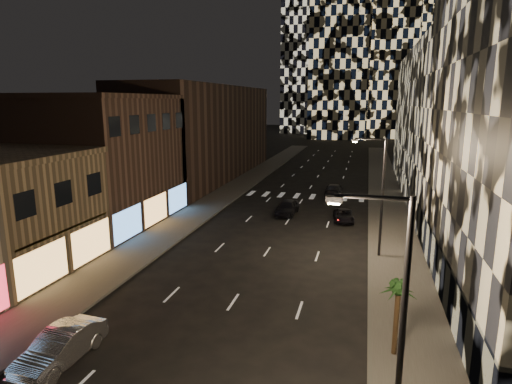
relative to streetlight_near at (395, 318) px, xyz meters
The scene contains 16 objects.
sidewalk_left 44.33m from the streetlight_near, 114.65° to the left, with size 4.00×120.00×0.15m, color #47443F.
sidewalk_right 40.38m from the streetlight_near, 87.64° to the left, with size 4.00×120.00×0.15m, color #47443F.
curb_left 43.50m from the streetlight_near, 112.12° to the left, with size 0.20×120.00×0.15m, color #4C4C47.
curb_right 40.35m from the streetlight_near, 90.65° to the left, with size 0.20×120.00×0.15m, color #4C4C47.
retail_tan 27.67m from the streetlight_near, 156.55° to the left, with size 10.00×10.00×8.00m, color #826C4E.
retail_brown 34.58m from the streetlight_near, 137.17° to the left, with size 10.00×15.00×12.00m, color #4C352B.
retail_filler_left 56.09m from the streetlight_near, 116.89° to the left, with size 10.00×40.00×14.00m, color #4C352B.
midrise_base 15.51m from the streetlight_near, 74.78° to the left, with size 0.60×25.00×3.00m, color #383838.
midrise_filler_right 48.56m from the streetlight_near, 76.08° to the left, with size 16.00×40.00×18.00m, color #232326.
streetlight_near is the anchor object (origin of this frame).
streetlight_far 20.00m from the streetlight_near, 90.00° to the left, with size 2.55×0.25×9.00m.
car_silver_parked 15.04m from the streetlight_near, behind, with size 1.67×4.80×1.58m, color gray.
car_dark_midlane 32.17m from the streetlight_near, 106.14° to the left, with size 1.87×4.64×1.58m, color black.
car_dark_oncoming 42.36m from the streetlight_near, 96.62° to the left, with size 1.93×4.75×1.38m, color black.
car_dark_rightlane 30.08m from the streetlight_near, 95.72° to the left, with size 1.90×4.11×1.14m, color black.
palm_tree 6.99m from the streetlight_near, 84.43° to the left, with size 1.85×1.86×3.66m.
Camera 1 is at (7.25, -2.53, 11.78)m, focal length 30.00 mm.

